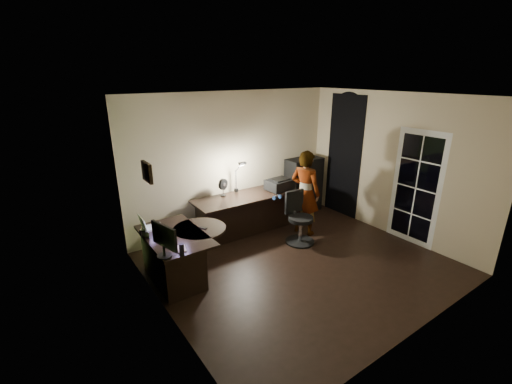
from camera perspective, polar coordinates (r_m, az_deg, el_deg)
floor at (r=5.87m, az=7.26°, el=-11.85°), size 4.50×4.00×0.01m
ceiling at (r=5.04m, az=8.60°, el=15.58°), size 4.50×4.00×0.01m
wall_back at (r=6.84m, az=-3.58°, el=5.18°), size 4.50×0.01×2.70m
wall_front at (r=4.17m, az=26.90°, el=-6.45°), size 4.50×0.01×2.70m
wall_left at (r=4.19m, az=-15.57°, el=-4.84°), size 0.01×4.00×2.70m
wall_right at (r=6.98m, az=21.69°, el=4.13°), size 0.01×4.00×2.70m
green_wall_overlay at (r=4.20m, az=-15.37°, el=-4.80°), size 0.00×4.00×2.70m
arched_doorway at (r=7.64m, az=14.47°, el=5.74°), size 0.01×0.90×2.60m
french_door at (r=6.77m, az=25.10°, el=0.56°), size 0.02×0.92×2.10m
framed_picture at (r=4.44m, az=-17.72°, el=3.18°), size 0.04×0.30×0.25m
desk_left at (r=5.38m, az=-13.12°, el=-10.56°), size 0.82×1.32×0.76m
desk_right at (r=6.71m, az=-1.59°, el=-3.73°), size 2.10×0.78×0.78m
cabinet at (r=7.77m, az=7.90°, el=1.14°), size 0.82×0.42×1.23m
laptop_stand at (r=5.28m, az=-17.15°, el=-6.26°), size 0.30×0.28×0.10m
laptop at (r=5.23m, az=-16.90°, el=-4.64°), size 0.31×0.29×0.21m
monitor at (r=4.58m, az=-15.15°, el=-8.56°), size 0.22×0.50×0.32m
mouse at (r=4.68m, az=-12.42°, el=-9.71°), size 0.07×0.09×0.03m
phone at (r=5.33m, az=-8.77°, el=-5.87°), size 0.11×0.14×0.01m
pen at (r=4.78m, az=-12.92°, el=-9.29°), size 0.05×0.13×0.01m
speaker at (r=4.59m, az=-12.27°, el=-9.38°), size 0.07×0.07×0.17m
notepad at (r=4.79m, az=-12.51°, el=-9.19°), size 0.19×0.23×0.01m
desk_fan at (r=6.51m, az=-5.53°, el=0.83°), size 0.24×0.19×0.33m
headphones at (r=6.34m, az=3.54°, el=-0.81°), size 0.19×0.11×0.08m
printer at (r=6.86m, az=3.89°, el=1.35°), size 0.52×0.42×0.22m
desk_lamp at (r=6.64m, az=-3.38°, el=2.87°), size 0.24×0.34×0.69m
office_chair at (r=6.34m, az=7.48°, el=-4.41°), size 0.57×0.57×0.96m
person at (r=6.62m, az=8.20°, el=-0.16°), size 0.56×0.69×1.66m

